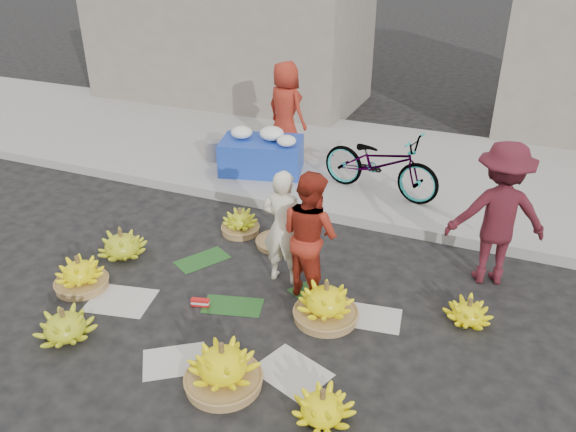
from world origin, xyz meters
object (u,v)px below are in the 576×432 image
at_px(vendor_cream, 283,228).
at_px(bicycle, 381,163).
at_px(flower_table, 262,153).
at_px(banana_bunch_0, 80,274).
at_px(banana_bunch_4, 326,303).

xyz_separation_m(vendor_cream, bicycle, (0.47, 2.54, -0.09)).
bearing_deg(flower_table, banana_bunch_0, -113.58).
relative_size(banana_bunch_4, flower_table, 0.46).
bearing_deg(bicycle, flower_table, 99.19).
height_order(vendor_cream, flower_table, vendor_cream).
xyz_separation_m(flower_table, bicycle, (1.98, -0.09, 0.18)).
distance_m(vendor_cream, bicycle, 2.58).
bearing_deg(vendor_cream, bicycle, -101.32).
relative_size(vendor_cream, flower_table, 0.95).
xyz_separation_m(banana_bunch_0, flower_table, (0.57, 3.69, 0.26)).
bearing_deg(banana_bunch_4, flower_table, 125.24).
height_order(flower_table, bicycle, bicycle).
xyz_separation_m(banana_bunch_4, flower_table, (-2.22, 3.14, 0.23)).
height_order(banana_bunch_0, vendor_cream, vendor_cream).
bearing_deg(banana_bunch_4, banana_bunch_0, -168.89).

